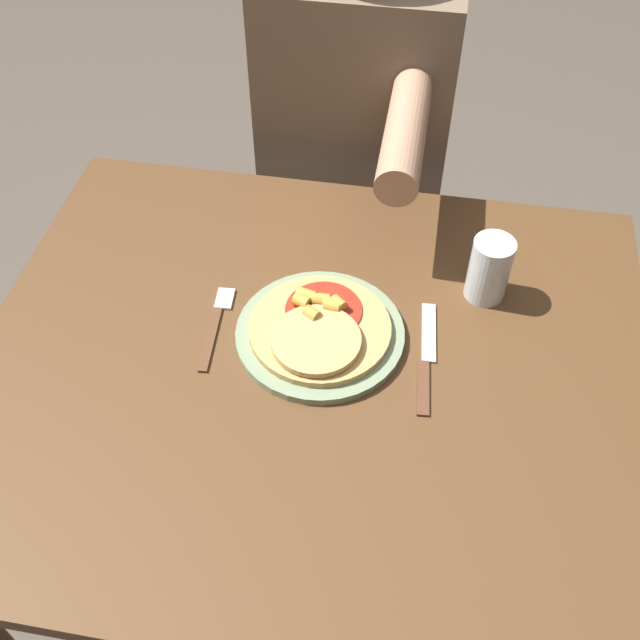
# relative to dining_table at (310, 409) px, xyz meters

# --- Properties ---
(ground_plane) EXTENTS (8.00, 8.00, 0.00)m
(ground_plane) POSITION_rel_dining_table_xyz_m (0.00, 0.00, -0.64)
(ground_plane) COLOR brown
(dining_table) EXTENTS (1.04, 0.88, 0.76)m
(dining_table) POSITION_rel_dining_table_xyz_m (0.00, 0.00, 0.00)
(dining_table) COLOR brown
(dining_table) RESTS_ON ground_plane
(plate) EXTENTS (0.26, 0.26, 0.01)m
(plate) POSITION_rel_dining_table_xyz_m (0.01, 0.06, 0.13)
(plate) COLOR gray
(plate) RESTS_ON dining_table
(pizza) EXTENTS (0.22, 0.22, 0.04)m
(pizza) POSITION_rel_dining_table_xyz_m (0.01, 0.05, 0.14)
(pizza) COLOR tan
(pizza) RESTS_ON plate
(fork) EXTENTS (0.03, 0.18, 0.00)m
(fork) POSITION_rel_dining_table_xyz_m (-0.16, 0.06, 0.12)
(fork) COLOR brown
(fork) RESTS_ON dining_table
(knife) EXTENTS (0.03, 0.22, 0.00)m
(knife) POSITION_rel_dining_table_xyz_m (0.17, 0.04, 0.12)
(knife) COLOR brown
(knife) RESTS_ON dining_table
(drinking_glass) EXTENTS (0.07, 0.07, 0.11)m
(drinking_glass) POSITION_rel_dining_table_xyz_m (0.26, 0.20, 0.18)
(drinking_glass) COLOR silver
(drinking_glass) RESTS_ON dining_table
(person_diner) EXTENTS (0.38, 0.52, 1.26)m
(person_diner) POSITION_rel_dining_table_xyz_m (-0.02, 0.63, 0.11)
(person_diner) COLOR #2D2D38
(person_diner) RESTS_ON ground_plane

